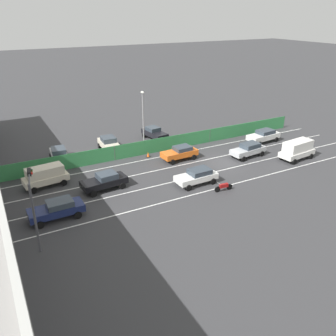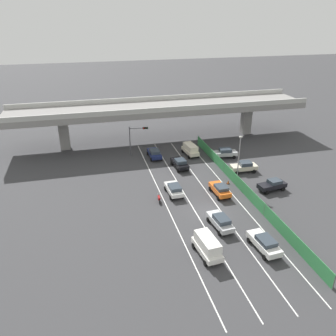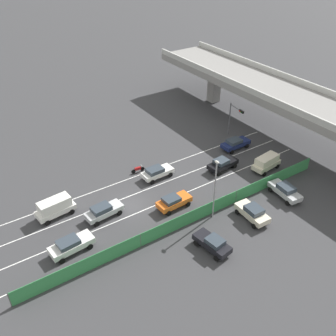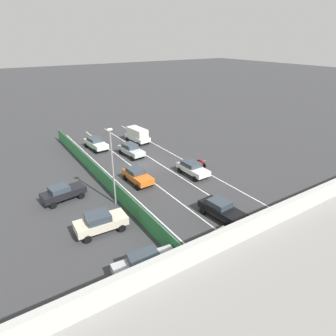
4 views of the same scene
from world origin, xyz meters
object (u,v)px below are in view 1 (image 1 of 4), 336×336
Objects in this scene: car_sedan_white at (197,176)px; car_sedan_black at (105,181)px; parked_sedan_cream at (109,143)px; traffic_cone at (148,154)px; car_sedan_silver at (249,149)px; parked_sedan_dark at (154,133)px; car_van_white at (297,149)px; car_sedan_navy at (57,209)px; car_taxi_orange at (180,152)px; motorcycle at (224,187)px; traffic_light at (32,198)px; car_hatchback_white at (264,135)px; car_van_cream at (45,175)px; street_lamp at (143,117)px; parked_wagon_silver at (59,155)px.

car_sedan_white is 0.95× the size of car_sedan_black.
parked_sedan_cream is 6.80× the size of traffic_cone.
car_sedan_silver reaches higher than parked_sedan_dark.
car_sedan_navy is at bearing 89.83° from car_van_white.
parked_sedan_dark reaches higher than car_taxi_orange.
car_sedan_silver is at bearing -89.91° from car_sedan_black.
traffic_light is (-0.24, 17.39, 3.42)m from motorcycle.
car_sedan_navy is 0.96× the size of car_hatchback_white.
parked_sedan_cream is at bearing 19.40° from car_sedan_white.
traffic_cone is at bearing -79.71° from car_van_cream.
car_sedan_navy is 15.61m from motorcycle.
car_sedan_silver is at bearing -111.57° from car_taxi_orange.
car_hatchback_white is 1.08× the size of parked_sedan_dark.
car_sedan_black is 2.36× the size of motorcycle.
car_sedan_white is at bearing -111.09° from car_sedan_black.
car_hatchback_white is at bearing -103.82° from street_lamp.
car_taxi_orange is at bearing -115.18° from parked_wagon_silver.
traffic_light is at bearing 145.02° from car_sedan_navy.
traffic_light is (-9.24, 30.60, 2.95)m from car_hatchback_white.
street_lamp is at bearing 76.18° from car_hatchback_white.
car_hatchback_white is 1.03× the size of car_sedan_silver.
parked_wagon_silver is (5.66, -2.59, -0.26)m from car_van_cream.
car_van_cream reaches higher than car_taxi_orange.
motorcycle is 3.04× the size of traffic_cone.
car_sedan_black is at bearing 127.46° from traffic_cone.
car_sedan_navy is 0.99× the size of car_sedan_silver.
car_hatchback_white is 12.95m from car_taxi_orange.
parked_wagon_silver is at bearing 70.71° from traffic_cone.
street_lamp reaches higher than car_van_cream.
car_van_white is 18.58m from parked_sedan_dark.
street_lamp reaches higher than car_taxi_orange.
car_sedan_silver is 22.39m from parked_wagon_silver.
car_hatchback_white is 28.26m from car_van_cream.
motorcycle reaches higher than traffic_cone.
parked_sedan_dark reaches higher than car_sedan_black.
car_taxi_orange is 0.93× the size of parked_wagon_silver.
parked_sedan_dark is 1.01× the size of parked_sedan_cream.
car_taxi_orange is at bearing 68.43° from car_sedan_silver.
car_van_cream is (6.66, -0.33, 0.29)m from car_sedan_navy.
car_van_cream is 0.59× the size of street_lamp.
parked_sedan_cream reaches higher than car_taxi_orange.
traffic_cone is at bearing -109.29° from parked_wagon_silver.
car_hatchback_white reaches higher than car_taxi_orange.
car_sedan_black is 0.99× the size of car_sedan_silver.
parked_sedan_dark is (14.45, 11.67, -0.37)m from car_van_white.
car_van_cream is 17.66m from parked_sedan_dark.
parked_sedan_dark is at bearing -79.87° from parked_sedan_cream.
car_van_cream reaches higher than car_sedan_silver.
street_lamp is (10.34, 15.11, 3.34)m from car_van_white.
car_taxi_orange is 9.30m from parked_sedan_cream.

